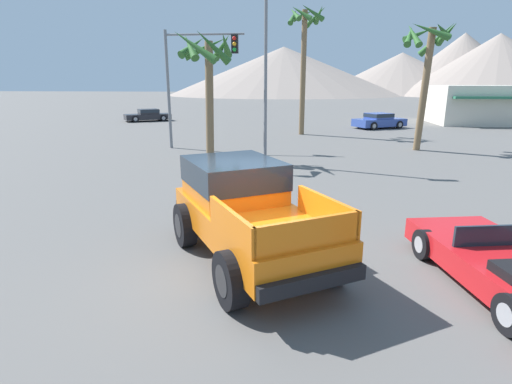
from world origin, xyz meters
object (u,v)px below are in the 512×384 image
object	(u,v)px
parked_car_blue	(379,121)
red_convertible_car	(507,267)
palm_tree_leaning	(207,64)
street_lamp_post	(266,51)
palm_tree_tall	(305,40)
orange_pickup_truck	(244,205)
palm_tree_short	(427,53)
parked_car_dark	(148,115)
traffic_light_main	(195,67)

from	to	relation	value
parked_car_blue	red_convertible_car	bearing A→B (deg)	-35.03
palm_tree_leaning	street_lamp_post	bearing A→B (deg)	-5.65
street_lamp_post	palm_tree_leaning	size ratio (longest dim) A/B	1.41
parked_car_blue	palm_tree_tall	size ratio (longest dim) A/B	0.53
orange_pickup_truck	palm_tree_short	size ratio (longest dim) A/B	0.76
orange_pickup_truck	palm_tree_leaning	size ratio (longest dim) A/B	0.88
palm_tree_tall	parked_car_dark	bearing A→B (deg)	149.16
orange_pickup_truck	palm_tree_tall	world-z (taller)	palm_tree_tall
parked_car_blue	street_lamp_post	distance (m)	17.85
orange_pickup_truck	street_lamp_post	distance (m)	10.60
palm_tree_tall	palm_tree_leaning	xyz separation A→B (m)	(-4.28, -10.51, -1.98)
red_convertible_car	palm_tree_leaning	bearing A→B (deg)	114.11
palm_tree_short	orange_pickup_truck	bearing A→B (deg)	-116.97
parked_car_blue	orange_pickup_truck	bearing A→B (deg)	-45.57
parked_car_blue	palm_tree_short	xyz separation A→B (m)	(0.08, -10.85, 4.35)
orange_pickup_truck	palm_tree_short	distance (m)	16.81
orange_pickup_truck	red_convertible_car	world-z (taller)	orange_pickup_truck
palm_tree_tall	palm_tree_short	size ratio (longest dim) A/B	1.28
street_lamp_post	parked_car_blue	bearing A→B (deg)	63.38
orange_pickup_truck	traffic_light_main	bearing A→B (deg)	77.09
orange_pickup_truck	parked_car_dark	bearing A→B (deg)	83.52
street_lamp_post	traffic_light_main	bearing A→B (deg)	135.94
orange_pickup_truck	palm_tree_tall	bearing A→B (deg)	55.65
street_lamp_post	palm_tree_tall	world-z (taller)	palm_tree_tall
orange_pickup_truck	traffic_light_main	world-z (taller)	traffic_light_main
orange_pickup_truck	red_convertible_car	bearing A→B (deg)	-41.22
parked_car_dark	palm_tree_short	bearing A→B (deg)	-158.16
parked_car_blue	palm_tree_short	bearing A→B (deg)	-29.04
traffic_light_main	street_lamp_post	bearing A→B (deg)	-44.06
red_convertible_car	parked_car_blue	size ratio (longest dim) A/B	0.99
orange_pickup_truck	parked_car_blue	world-z (taller)	orange_pickup_truck
orange_pickup_truck	palm_tree_short	xyz separation A→B (m)	(7.42, 14.58, 3.85)
palm_tree_short	parked_car_blue	bearing A→B (deg)	90.43
traffic_light_main	palm_tree_short	world-z (taller)	palm_tree_short
parked_car_dark	palm_tree_leaning	size ratio (longest dim) A/B	0.78
street_lamp_post	palm_tree_short	xyz separation A→B (m)	(7.86, 4.66, 0.14)
traffic_light_main	palm_tree_tall	world-z (taller)	palm_tree_tall
orange_pickup_truck	red_convertible_car	distance (m)	4.91
parked_car_dark	palm_tree_tall	world-z (taller)	palm_tree_tall
orange_pickup_truck	palm_tree_leaning	xyz separation A→B (m)	(-3.03, 10.18, 3.20)
palm_tree_tall	parked_car_blue	bearing A→B (deg)	37.90
palm_tree_tall	palm_tree_leaning	size ratio (longest dim) A/B	1.48
palm_tree_short	palm_tree_leaning	distance (m)	11.36
orange_pickup_truck	palm_tree_tall	size ratio (longest dim) A/B	0.60
parked_car_dark	traffic_light_main	bearing A→B (deg)	177.00
red_convertible_car	traffic_light_main	bearing A→B (deg)	111.07
traffic_light_main	palm_tree_tall	bearing A→B (deg)	49.97
parked_car_dark	palm_tree_leaning	bearing A→B (deg)	175.57
parked_car_blue	traffic_light_main	world-z (taller)	traffic_light_main
palm_tree_short	palm_tree_leaning	xyz separation A→B (m)	(-10.45, -4.41, -0.65)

